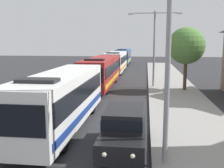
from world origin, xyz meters
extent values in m
cube|color=silver|center=(-1.30, 10.95, 1.70)|extent=(2.50, 10.95, 2.70)
cube|color=black|center=(-0.03, 10.95, 2.05)|extent=(0.04, 10.07, 1.00)
cube|color=black|center=(-2.57, 10.95, 2.05)|extent=(0.04, 10.07, 1.00)
cube|color=black|center=(-1.30, 5.45, 2.00)|extent=(2.30, 0.04, 1.20)
cube|color=navy|center=(-0.02, 10.95, 0.90)|extent=(0.03, 10.40, 0.36)
cube|color=black|center=(-1.30, 7.66, 3.13)|extent=(1.75, 0.90, 0.16)
cylinder|color=black|center=(-0.20, 7.56, 0.50)|extent=(0.28, 1.00, 1.00)
cylinder|color=black|center=(-2.40, 7.56, 0.50)|extent=(0.28, 1.00, 1.00)
cylinder|color=black|center=(-0.20, 13.96, 0.50)|extent=(0.28, 1.00, 1.00)
cylinder|color=black|center=(-2.40, 13.96, 0.50)|extent=(0.28, 1.00, 1.00)
cube|color=maroon|center=(-1.30, 24.18, 1.70)|extent=(2.50, 11.91, 2.70)
cube|color=black|center=(-0.03, 24.18, 2.05)|extent=(0.04, 10.95, 1.00)
cube|color=black|center=(-2.57, 24.18, 2.05)|extent=(0.04, 10.95, 1.00)
cube|color=black|center=(-1.30, 18.20, 2.00)|extent=(2.30, 0.04, 1.20)
cube|color=gold|center=(-0.02, 24.18, 0.90)|extent=(0.03, 11.31, 0.36)
cube|color=black|center=(-1.30, 20.61, 3.13)|extent=(1.75, 0.90, 0.16)
cylinder|color=black|center=(-0.20, 20.49, 0.50)|extent=(0.28, 1.00, 1.00)
cylinder|color=black|center=(-2.40, 20.49, 0.50)|extent=(0.28, 1.00, 1.00)
cylinder|color=black|center=(-0.20, 27.45, 0.50)|extent=(0.28, 1.00, 1.00)
cylinder|color=black|center=(-2.40, 27.45, 0.50)|extent=(0.28, 1.00, 1.00)
cube|color=silver|center=(-1.30, 37.74, 1.70)|extent=(2.50, 11.56, 2.70)
cube|color=black|center=(-0.03, 37.74, 2.05)|extent=(0.04, 10.63, 1.00)
cube|color=black|center=(-2.57, 37.74, 2.05)|extent=(0.04, 10.63, 1.00)
cube|color=black|center=(-1.30, 31.94, 2.00)|extent=(2.30, 0.04, 1.20)
cube|color=orange|center=(-0.02, 37.74, 0.90)|extent=(0.03, 10.98, 0.36)
cube|color=black|center=(-1.30, 34.27, 3.13)|extent=(1.75, 0.90, 0.16)
cylinder|color=black|center=(-0.20, 34.16, 0.50)|extent=(0.28, 1.00, 1.00)
cylinder|color=black|center=(-2.40, 34.16, 0.50)|extent=(0.28, 1.00, 1.00)
cylinder|color=black|center=(-0.20, 40.92, 0.50)|extent=(0.28, 1.00, 1.00)
cylinder|color=black|center=(-2.40, 40.92, 0.50)|extent=(0.28, 1.00, 1.00)
cube|color=#284C8C|center=(-1.30, 51.40, 1.70)|extent=(2.50, 11.09, 2.70)
cube|color=black|center=(-0.03, 51.40, 2.05)|extent=(0.04, 10.20, 1.00)
cube|color=black|center=(-2.57, 51.40, 2.05)|extent=(0.04, 10.20, 1.00)
cube|color=black|center=(-1.30, 45.84, 2.00)|extent=(2.30, 0.04, 1.20)
cube|color=gold|center=(-0.02, 51.40, 0.90)|extent=(0.03, 10.54, 0.36)
cube|color=black|center=(-1.30, 48.08, 3.13)|extent=(1.75, 0.90, 0.16)
cylinder|color=black|center=(-0.20, 47.97, 0.50)|extent=(0.28, 1.00, 1.00)
cylinder|color=black|center=(-2.40, 47.97, 0.50)|extent=(0.28, 1.00, 1.00)
cylinder|color=black|center=(-0.20, 54.45, 0.50)|extent=(0.28, 1.00, 1.00)
cylinder|color=black|center=(-2.40, 54.45, 0.50)|extent=(0.28, 1.00, 1.00)
cube|color=black|center=(2.40, 7.99, 0.70)|extent=(1.84, 4.52, 0.80)
cube|color=black|center=(2.40, 8.14, 1.50)|extent=(1.62, 2.62, 0.80)
cube|color=black|center=(2.40, 8.14, 1.50)|extent=(1.66, 2.71, 0.44)
sphere|color=#F9EFCC|center=(1.89, 5.71, 0.80)|extent=(0.18, 0.18, 0.18)
sphere|color=#F9EFCC|center=(2.91, 5.71, 0.80)|extent=(0.18, 0.18, 0.18)
cylinder|color=black|center=(1.58, 6.59, 0.35)|extent=(0.22, 0.70, 0.70)
cylinder|color=black|center=(3.22, 6.59, 0.35)|extent=(0.22, 0.70, 0.70)
cylinder|color=black|center=(1.58, 9.39, 0.35)|extent=(0.22, 0.70, 0.70)
cylinder|color=black|center=(3.22, 9.39, 0.35)|extent=(0.22, 0.70, 0.70)
cylinder|color=gray|center=(4.10, 6.79, 4.35)|extent=(0.20, 0.20, 8.40)
cylinder|color=gray|center=(4.10, 24.59, 3.95)|extent=(0.20, 0.20, 7.61)
cylinder|color=gray|center=(2.91, 24.59, 7.56)|extent=(2.38, 0.10, 0.10)
cube|color=silver|center=(1.72, 24.59, 7.48)|extent=(0.56, 0.28, 0.16)
cylinder|color=gray|center=(5.29, 24.59, 7.56)|extent=(2.38, 0.10, 0.10)
cube|color=silver|center=(6.48, 24.59, 7.48)|extent=(0.56, 0.28, 0.16)
cylinder|color=#4C3823|center=(7.02, 22.73, 1.56)|extent=(0.32, 0.32, 2.82)
sphere|color=#4C7A38|center=(7.02, 22.73, 4.36)|extent=(3.45, 3.45, 3.45)
camera|label=1|loc=(3.30, -3.21, 4.81)|focal=43.00mm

